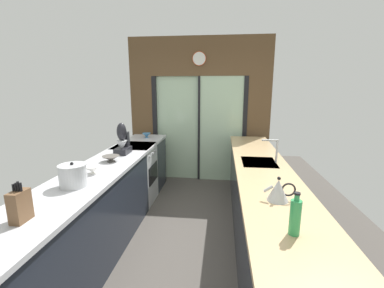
{
  "coord_description": "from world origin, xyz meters",
  "views": [
    {
      "loc": [
        0.43,
        -2.53,
        1.81
      ],
      "look_at": [
        0.05,
        0.82,
        1.06
      ],
      "focal_mm": 24.28,
      "sensor_mm": 36.0,
      "label": 1
    }
  ],
  "objects_px": {
    "mixing_bowl_near": "(92,170)",
    "kettle": "(278,190)",
    "knife_block": "(20,206)",
    "stand_mixer": "(123,142)",
    "soap_bottle": "(295,217)",
    "mixing_bowl_far": "(147,135)",
    "mixing_bowl_mid": "(111,158)",
    "oven_range": "(135,174)",
    "stock_pot": "(73,176)"
  },
  "relations": [
    {
      "from": "mixing_bowl_near",
      "to": "kettle",
      "type": "relative_size",
      "value": 0.61
    },
    {
      "from": "knife_block",
      "to": "kettle",
      "type": "relative_size",
      "value": 1.13
    },
    {
      "from": "stand_mixer",
      "to": "soap_bottle",
      "type": "height_order",
      "value": "stand_mixer"
    },
    {
      "from": "mixing_bowl_far",
      "to": "stand_mixer",
      "type": "relative_size",
      "value": 0.38
    },
    {
      "from": "mixing_bowl_mid",
      "to": "kettle",
      "type": "relative_size",
      "value": 0.83
    },
    {
      "from": "mixing_bowl_near",
      "to": "stand_mixer",
      "type": "distance_m",
      "value": 0.86
    },
    {
      "from": "oven_range",
      "to": "kettle",
      "type": "relative_size",
      "value": 3.67
    },
    {
      "from": "knife_block",
      "to": "kettle",
      "type": "bearing_deg",
      "value": 16.72
    },
    {
      "from": "mixing_bowl_near",
      "to": "knife_block",
      "type": "xyz_separation_m",
      "value": [
        0.0,
        -0.98,
        0.07
      ]
    },
    {
      "from": "soap_bottle",
      "to": "stand_mixer",
      "type": "bearing_deg",
      "value": 134.89
    },
    {
      "from": "stand_mixer",
      "to": "stock_pot",
      "type": "relative_size",
      "value": 1.72
    },
    {
      "from": "stock_pot",
      "to": "mixing_bowl_far",
      "type": "bearing_deg",
      "value": 90.0
    },
    {
      "from": "mixing_bowl_near",
      "to": "knife_block",
      "type": "bearing_deg",
      "value": -90.0
    },
    {
      "from": "stock_pot",
      "to": "kettle",
      "type": "bearing_deg",
      "value": -3.03
    },
    {
      "from": "mixing_bowl_near",
      "to": "knife_block",
      "type": "distance_m",
      "value": 0.98
    },
    {
      "from": "mixing_bowl_near",
      "to": "kettle",
      "type": "xyz_separation_m",
      "value": [
        1.78,
        -0.44,
        0.04
      ]
    },
    {
      "from": "knife_block",
      "to": "kettle",
      "type": "height_order",
      "value": "knife_block"
    },
    {
      "from": "oven_range",
      "to": "mixing_bowl_far",
      "type": "distance_m",
      "value": 0.81
    },
    {
      "from": "mixing_bowl_far",
      "to": "kettle",
      "type": "relative_size",
      "value": 0.63
    },
    {
      "from": "mixing_bowl_mid",
      "to": "stock_pot",
      "type": "xyz_separation_m",
      "value": [
        0.0,
        -0.81,
        0.06
      ]
    },
    {
      "from": "oven_range",
      "to": "mixing_bowl_far",
      "type": "relative_size",
      "value": 5.83
    },
    {
      "from": "mixing_bowl_near",
      "to": "stock_pot",
      "type": "relative_size",
      "value": 0.63
    },
    {
      "from": "mixing_bowl_near",
      "to": "mixing_bowl_far",
      "type": "xyz_separation_m",
      "value": [
        -0.0,
        1.98,
        -0.0
      ]
    },
    {
      "from": "oven_range",
      "to": "mixing_bowl_near",
      "type": "height_order",
      "value": "mixing_bowl_near"
    },
    {
      "from": "oven_range",
      "to": "knife_block",
      "type": "relative_size",
      "value": 3.25
    },
    {
      "from": "mixing_bowl_mid",
      "to": "soap_bottle",
      "type": "distance_m",
      "value": 2.26
    },
    {
      "from": "kettle",
      "to": "mixing_bowl_near",
      "type": "bearing_deg",
      "value": 166.0
    },
    {
      "from": "mixing_bowl_far",
      "to": "knife_block",
      "type": "height_order",
      "value": "knife_block"
    },
    {
      "from": "kettle",
      "to": "soap_bottle",
      "type": "relative_size",
      "value": 0.92
    },
    {
      "from": "mixing_bowl_mid",
      "to": "kettle",
      "type": "bearing_deg",
      "value": -26.83
    },
    {
      "from": "knife_block",
      "to": "stand_mixer",
      "type": "xyz_separation_m",
      "value": [
        -0.0,
        1.83,
        0.05
      ]
    },
    {
      "from": "mixing_bowl_near",
      "to": "mixing_bowl_mid",
      "type": "relative_size",
      "value": 0.73
    },
    {
      "from": "oven_range",
      "to": "soap_bottle",
      "type": "distance_m",
      "value": 2.96
    },
    {
      "from": "knife_block",
      "to": "stock_pot",
      "type": "distance_m",
      "value": 0.63
    },
    {
      "from": "mixing_bowl_far",
      "to": "stand_mixer",
      "type": "xyz_separation_m",
      "value": [
        0.0,
        -1.12,
        0.12
      ]
    },
    {
      "from": "kettle",
      "to": "soap_bottle",
      "type": "xyz_separation_m",
      "value": [
        -0.0,
        -0.49,
        0.03
      ]
    },
    {
      "from": "knife_block",
      "to": "soap_bottle",
      "type": "xyz_separation_m",
      "value": [
        1.78,
        0.05,
        0.01
      ]
    },
    {
      "from": "oven_range",
      "to": "stock_pot",
      "type": "distance_m",
      "value": 1.79
    },
    {
      "from": "kettle",
      "to": "soap_bottle",
      "type": "height_order",
      "value": "soap_bottle"
    },
    {
      "from": "mixing_bowl_near",
      "to": "stock_pot",
      "type": "height_order",
      "value": "stock_pot"
    },
    {
      "from": "oven_range",
      "to": "stock_pot",
      "type": "height_order",
      "value": "stock_pot"
    },
    {
      "from": "mixing_bowl_far",
      "to": "stand_mixer",
      "type": "distance_m",
      "value": 1.13
    },
    {
      "from": "kettle",
      "to": "stand_mixer",
      "type": "bearing_deg",
      "value": 143.94
    },
    {
      "from": "oven_range",
      "to": "mixing_bowl_mid",
      "type": "distance_m",
      "value": 1.02
    },
    {
      "from": "mixing_bowl_mid",
      "to": "stand_mixer",
      "type": "relative_size",
      "value": 0.5
    },
    {
      "from": "stock_pot",
      "to": "soap_bottle",
      "type": "xyz_separation_m",
      "value": [
        1.78,
        -0.58,
        0.02
      ]
    },
    {
      "from": "oven_range",
      "to": "soap_bottle",
      "type": "relative_size",
      "value": 3.36
    },
    {
      "from": "soap_bottle",
      "to": "knife_block",
      "type": "bearing_deg",
      "value": -178.52
    },
    {
      "from": "stand_mixer",
      "to": "stock_pot",
      "type": "xyz_separation_m",
      "value": [
        -0.0,
        -1.2,
        -0.06
      ]
    },
    {
      "from": "mixing_bowl_near",
      "to": "soap_bottle",
      "type": "relative_size",
      "value": 0.56
    }
  ]
}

